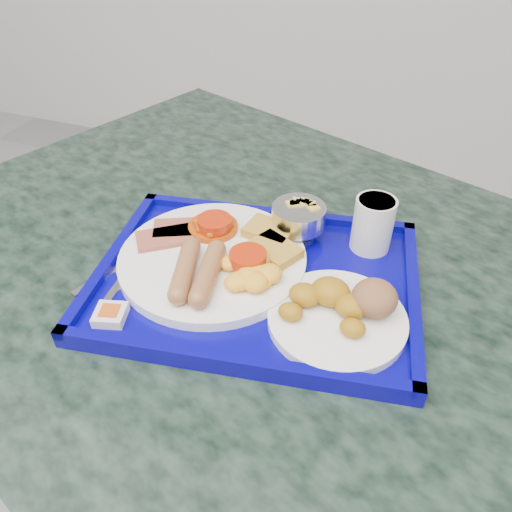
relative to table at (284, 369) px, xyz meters
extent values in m
cylinder|color=slate|center=(0.00, 0.00, -0.21)|extent=(0.12, 0.12, 0.76)
cube|color=black|center=(0.00, 0.00, 0.19)|extent=(1.57, 1.31, 0.04)
cube|color=#060283|center=(-0.04, -0.03, 0.22)|extent=(0.51, 0.40, 0.02)
cube|color=#060283|center=(-0.07, 0.13, 0.24)|extent=(0.46, 0.09, 0.01)
cube|color=#060283|center=(-0.02, -0.19, 0.24)|extent=(0.46, 0.09, 0.01)
cube|color=#060283|center=(0.18, 0.00, 0.24)|extent=(0.07, 0.33, 0.01)
cube|color=#060283|center=(-0.26, -0.07, 0.24)|extent=(0.07, 0.33, 0.01)
cylinder|color=white|center=(-0.11, -0.02, 0.24)|extent=(0.28, 0.28, 0.02)
cube|color=#B05646|center=(-0.18, 0.02, 0.25)|extent=(0.11, 0.09, 0.01)
cube|color=#B05646|center=(-0.19, -0.01, 0.25)|extent=(0.11, 0.10, 0.01)
cylinder|color=#CB4B08|center=(-0.14, 0.04, 0.25)|extent=(0.08, 0.08, 0.01)
sphere|color=#CB4B08|center=(-0.11, 0.04, 0.26)|extent=(0.01, 0.01, 0.01)
sphere|color=#CB4B08|center=(-0.13, 0.05, 0.26)|extent=(0.01, 0.01, 0.01)
sphere|color=#CB4B08|center=(-0.15, 0.01, 0.26)|extent=(0.01, 0.01, 0.01)
sphere|color=#CB4B08|center=(-0.16, 0.06, 0.26)|extent=(0.01, 0.01, 0.01)
sphere|color=#CB4B08|center=(-0.13, 0.02, 0.26)|extent=(0.01, 0.01, 0.01)
sphere|color=#CB4B08|center=(-0.16, 0.02, 0.26)|extent=(0.01, 0.01, 0.01)
sphere|color=#CB4B08|center=(-0.12, 0.02, 0.26)|extent=(0.01, 0.01, 0.01)
sphere|color=#CB4B08|center=(-0.13, 0.01, 0.26)|extent=(0.01, 0.01, 0.01)
sphere|color=#CB4B08|center=(-0.13, 0.03, 0.26)|extent=(0.01, 0.01, 0.01)
sphere|color=#CB4B08|center=(-0.14, 0.07, 0.26)|extent=(0.01, 0.01, 0.01)
sphere|color=#CB4B08|center=(-0.13, 0.02, 0.26)|extent=(0.01, 0.01, 0.01)
sphere|color=#CB4B08|center=(-0.16, 0.04, 0.26)|extent=(0.01, 0.01, 0.01)
sphere|color=#CB4B08|center=(-0.16, 0.06, 0.26)|extent=(0.01, 0.01, 0.01)
sphere|color=#CB4B08|center=(-0.17, 0.03, 0.26)|extent=(0.01, 0.01, 0.01)
cube|color=gold|center=(-0.05, 0.05, 0.25)|extent=(0.08, 0.06, 0.01)
cube|color=gold|center=(-0.03, 0.01, 0.25)|extent=(0.09, 0.08, 0.01)
cylinder|color=brown|center=(-0.13, -0.08, 0.26)|extent=(0.06, 0.11, 0.03)
cylinder|color=brown|center=(-0.10, -0.08, 0.26)|extent=(0.05, 0.11, 0.03)
ellipsoid|color=yellow|center=(-0.05, -0.07, 0.26)|extent=(0.03, 0.03, 0.02)
ellipsoid|color=yellow|center=(-0.02, -0.06, 0.25)|extent=(0.02, 0.02, 0.02)
ellipsoid|color=yellow|center=(-0.08, -0.04, 0.26)|extent=(0.03, 0.03, 0.02)
ellipsoid|color=yellow|center=(-0.04, -0.05, 0.26)|extent=(0.03, 0.03, 0.02)
ellipsoid|color=yellow|center=(-0.04, -0.06, 0.26)|extent=(0.04, 0.04, 0.02)
ellipsoid|color=yellow|center=(-0.04, -0.02, 0.25)|extent=(0.03, 0.03, 0.02)
ellipsoid|color=yellow|center=(-0.03, -0.07, 0.26)|extent=(0.04, 0.04, 0.02)
ellipsoid|color=yellow|center=(-0.03, -0.06, 0.25)|extent=(0.03, 0.03, 0.02)
ellipsoid|color=yellow|center=(-0.05, -0.08, 0.26)|extent=(0.03, 0.03, 0.02)
ellipsoid|color=yellow|center=(-0.06, -0.03, 0.26)|extent=(0.03, 0.03, 0.02)
ellipsoid|color=yellow|center=(-0.02, -0.05, 0.26)|extent=(0.04, 0.04, 0.02)
cylinder|color=#BA1D04|center=(-0.13, 0.03, 0.26)|extent=(0.05, 0.05, 0.02)
cylinder|color=#BA1D04|center=(-0.05, -0.03, 0.26)|extent=(0.05, 0.05, 0.02)
cylinder|color=white|center=(0.09, -0.08, 0.24)|extent=(0.18, 0.18, 0.01)
ellipsoid|color=#9F6B12|center=(0.11, -0.10, 0.25)|extent=(0.03, 0.03, 0.02)
ellipsoid|color=#9F6B12|center=(0.10, -0.07, 0.26)|extent=(0.04, 0.04, 0.03)
ellipsoid|color=#9F6B12|center=(0.07, -0.06, 0.26)|extent=(0.05, 0.04, 0.04)
ellipsoid|color=#9F6B12|center=(0.04, -0.07, 0.26)|extent=(0.04, 0.04, 0.03)
ellipsoid|color=#9F6B12|center=(0.03, -0.10, 0.25)|extent=(0.03, 0.03, 0.02)
ellipsoid|color=#945E3B|center=(0.13, -0.05, 0.27)|extent=(0.06, 0.06, 0.05)
cylinder|color=silver|center=(-0.01, 0.09, 0.23)|extent=(0.05, 0.05, 0.01)
cylinder|color=silver|center=(-0.01, 0.09, 0.24)|extent=(0.02, 0.02, 0.02)
cylinder|color=silver|center=(-0.01, 0.09, 0.27)|extent=(0.08, 0.08, 0.03)
cube|color=#E4C356|center=(-0.03, 0.09, 0.28)|extent=(0.02, 0.02, 0.01)
cube|color=#E4C356|center=(0.01, 0.09, 0.28)|extent=(0.02, 0.02, 0.01)
cube|color=#E4C356|center=(0.00, 0.10, 0.28)|extent=(0.02, 0.02, 0.01)
cube|color=#E4C356|center=(-0.01, 0.10, 0.28)|extent=(0.02, 0.02, 0.01)
cube|color=#E4C356|center=(-0.02, 0.10, 0.28)|extent=(0.01, 0.02, 0.01)
cube|color=#E4C356|center=(-0.02, 0.09, 0.28)|extent=(0.02, 0.02, 0.01)
cube|color=#E4C356|center=(-0.02, 0.10, 0.28)|extent=(0.02, 0.02, 0.01)
cube|color=#E4C356|center=(-0.01, 0.10, 0.28)|extent=(0.02, 0.02, 0.01)
cylinder|color=silver|center=(0.10, 0.10, 0.27)|extent=(0.06, 0.06, 0.09)
cylinder|color=orange|center=(0.10, 0.10, 0.31)|extent=(0.05, 0.05, 0.01)
cube|color=silver|center=(-0.22, -0.08, 0.23)|extent=(0.02, 0.14, 0.00)
ellipsoid|color=silver|center=(-0.21, 0.01, 0.24)|extent=(0.04, 0.05, 0.01)
cube|color=silver|center=(-0.24, -0.08, 0.23)|extent=(0.07, 0.16, 0.00)
cube|color=white|center=(-0.19, -0.18, 0.24)|extent=(0.05, 0.05, 0.01)
cube|color=#CF5317|center=(-0.19, -0.18, 0.25)|extent=(0.03, 0.03, 0.00)
camera|label=1|loc=(0.15, -0.54, 0.71)|focal=35.00mm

